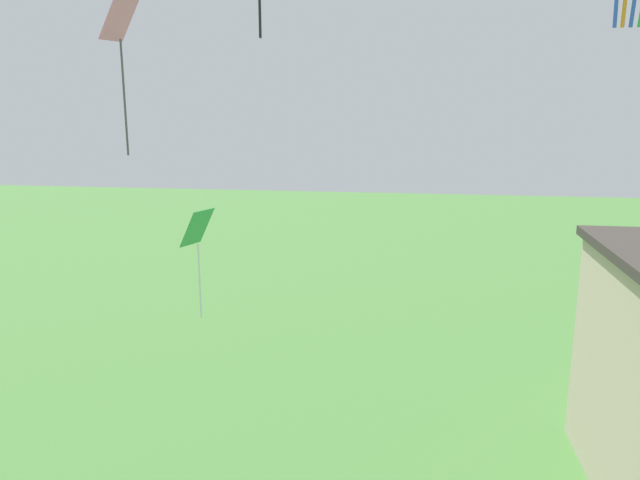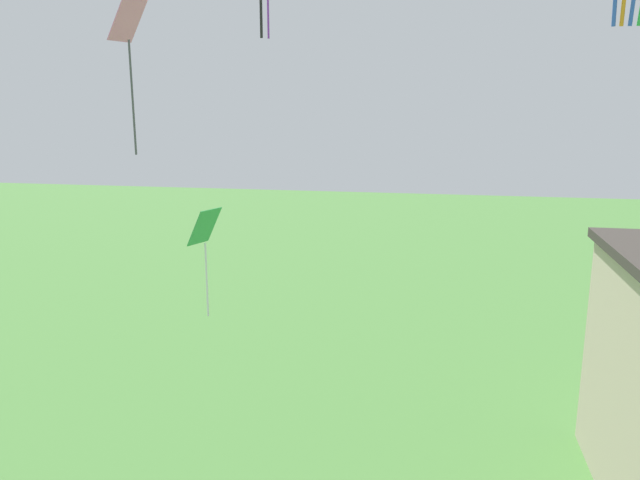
# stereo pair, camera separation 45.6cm
# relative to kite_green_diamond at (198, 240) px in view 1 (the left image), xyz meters

# --- Properties ---
(kite_green_diamond) EXTENTS (0.81, 0.94, 2.91)m
(kite_green_diamond) POSITION_rel_kite_green_diamond_xyz_m (0.00, 0.00, 0.00)
(kite_green_diamond) COLOR green
(kite_pink_diamond) EXTENTS (0.78, 0.91, 3.56)m
(kite_pink_diamond) POSITION_rel_kite_green_diamond_xyz_m (-1.32, -0.88, 4.82)
(kite_pink_diamond) COLOR pink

